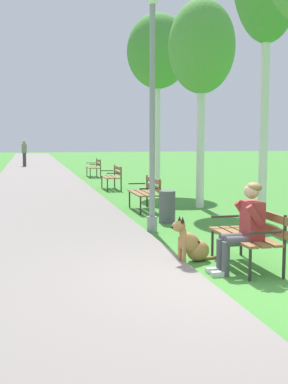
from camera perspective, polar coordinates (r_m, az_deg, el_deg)
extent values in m
plane|color=#478E38|center=(6.69, 10.19, -10.02)|extent=(120.00, 120.00, 0.00)
cube|color=gray|center=(29.97, -12.08, 2.50)|extent=(3.67, 60.00, 0.04)
cube|color=olive|center=(7.32, 9.82, -4.99)|extent=(0.14, 1.50, 0.04)
cube|color=olive|center=(7.39, 11.08, -4.91)|extent=(0.14, 1.50, 0.04)
cube|color=olive|center=(7.46, 12.31, -4.83)|extent=(0.14, 1.50, 0.04)
cube|color=olive|center=(7.48, 13.07, -3.73)|extent=(0.04, 1.50, 0.11)
cube|color=olive|center=(7.45, 13.10, -2.36)|extent=(0.04, 1.50, 0.11)
cylinder|color=#2D2B28|center=(7.98, 7.72, -5.67)|extent=(0.04, 0.04, 0.45)
cylinder|color=#2D2B28|center=(8.13, 10.92, -4.08)|extent=(0.04, 0.04, 0.85)
cube|color=#2D2B28|center=(7.98, 9.10, -2.74)|extent=(0.45, 0.04, 0.03)
cylinder|color=#2D2B28|center=(6.74, 11.86, -7.95)|extent=(0.04, 0.04, 0.45)
cylinder|color=#2D2B28|center=(6.91, 15.54, -6.00)|extent=(0.04, 0.04, 0.85)
cube|color=#2D2B28|center=(6.74, 13.49, -4.47)|extent=(0.45, 0.04, 0.03)
cube|color=olive|center=(12.83, -0.94, -0.13)|extent=(0.14, 1.50, 0.04)
cube|color=olive|center=(12.87, -0.18, -0.12)|extent=(0.14, 1.50, 0.04)
cube|color=olive|center=(12.91, 0.58, -0.10)|extent=(0.14, 1.50, 0.04)
cube|color=olive|center=(12.92, 1.03, 0.53)|extent=(0.04, 1.50, 0.11)
cube|color=olive|center=(12.90, 1.04, 1.33)|extent=(0.04, 1.50, 0.11)
cylinder|color=#2D2B28|center=(13.52, -1.64, -0.77)|extent=(0.04, 0.04, 0.45)
cylinder|color=#2D2B28|center=(13.60, 0.34, 0.12)|extent=(0.04, 0.04, 0.85)
cube|color=#2D2B28|center=(13.52, -0.82, 0.95)|extent=(0.45, 0.04, 0.03)
cylinder|color=#2D2B28|center=(12.18, -0.39, -1.53)|extent=(0.04, 0.04, 0.45)
cylinder|color=#2D2B28|center=(12.27, 1.80, -0.54)|extent=(0.04, 0.04, 0.85)
cube|color=#2D2B28|center=(12.18, 0.53, 0.38)|extent=(0.45, 0.04, 0.03)
cube|color=olive|center=(18.18, -4.40, 1.70)|extent=(0.14, 1.50, 0.04)
cube|color=olive|center=(18.20, -3.85, 1.71)|extent=(0.14, 1.50, 0.04)
cube|color=olive|center=(18.23, -3.31, 1.72)|extent=(0.14, 1.50, 0.04)
cube|color=olive|center=(18.24, -2.98, 2.16)|extent=(0.04, 1.50, 0.11)
cube|color=olive|center=(18.23, -2.99, 2.73)|extent=(0.04, 1.50, 0.11)
cylinder|color=#2D2B28|center=(18.87, -4.77, 1.17)|extent=(0.04, 0.04, 0.45)
cylinder|color=#2D2B28|center=(18.93, -3.34, 1.80)|extent=(0.04, 0.04, 0.85)
cube|color=#2D2B28|center=(18.87, -4.18, 2.41)|extent=(0.45, 0.04, 0.03)
cylinder|color=#2D2B28|center=(17.51, -4.14, 0.79)|extent=(0.04, 0.04, 0.45)
cylinder|color=#2D2B28|center=(17.57, -2.60, 1.47)|extent=(0.04, 0.04, 0.85)
cube|color=#2D2B28|center=(17.51, -3.50, 2.12)|extent=(0.45, 0.04, 0.03)
cube|color=olive|center=(24.08, -6.22, 2.76)|extent=(0.14, 1.50, 0.04)
cube|color=olive|center=(24.10, -5.80, 2.77)|extent=(0.14, 1.50, 0.04)
cube|color=olive|center=(24.13, -5.39, 2.78)|extent=(0.14, 1.50, 0.04)
cube|color=olive|center=(24.13, -5.15, 3.11)|extent=(0.04, 1.50, 0.11)
cube|color=olive|center=(24.12, -5.15, 3.54)|extent=(0.04, 1.50, 0.11)
cylinder|color=#2D2B28|center=(24.78, -6.45, 2.33)|extent=(0.04, 0.04, 0.45)
cylinder|color=#2D2B28|center=(24.82, -5.36, 2.81)|extent=(0.04, 0.04, 0.85)
cube|color=#2D2B28|center=(24.78, -6.00, 3.28)|extent=(0.45, 0.04, 0.03)
cylinder|color=#2D2B28|center=(23.41, -6.08, 2.12)|extent=(0.04, 0.04, 0.45)
cylinder|color=#2D2B28|center=(23.46, -4.92, 2.63)|extent=(0.04, 0.04, 0.85)
cube|color=#2D2B28|center=(23.41, -5.60, 3.12)|extent=(0.45, 0.04, 0.03)
cylinder|color=#4C4C51|center=(7.12, 10.18, -5.14)|extent=(0.42, 0.14, 0.14)
cylinder|color=#4C4C51|center=(7.10, 8.57, -7.10)|extent=(0.11, 0.11, 0.47)
cube|color=silver|center=(7.12, 7.93, -8.71)|extent=(0.24, 0.09, 0.07)
cylinder|color=#4C4C51|center=(6.94, 10.82, -5.44)|extent=(0.42, 0.14, 0.14)
cylinder|color=#4C4C51|center=(6.92, 9.17, -7.46)|extent=(0.11, 0.11, 0.47)
cube|color=silver|center=(6.94, 8.53, -9.11)|extent=(0.24, 0.09, 0.07)
cube|color=maroon|center=(7.07, 12.10, -3.12)|extent=(0.22, 0.36, 0.52)
cylinder|color=maroon|center=(7.21, 11.02, -2.11)|extent=(0.25, 0.09, 0.30)
cylinder|color=maroon|center=(6.85, 12.37, -2.57)|extent=(0.25, 0.09, 0.30)
sphere|color=tan|center=(7.01, 12.03, 0.10)|extent=(0.21, 0.21, 0.21)
ellipsoid|color=olive|center=(7.02, 12.26, 0.51)|extent=(0.22, 0.23, 0.14)
ellipsoid|color=#B27F47|center=(7.70, 6.09, -6.58)|extent=(0.42, 0.36, 0.32)
ellipsoid|color=#B27F47|center=(7.60, 5.15, -5.78)|extent=(0.54, 0.33, 0.48)
ellipsoid|color=black|center=(7.62, 5.47, -5.47)|extent=(0.39, 0.27, 0.27)
cylinder|color=#B27F47|center=(7.60, 4.06, -6.50)|extent=(0.06, 0.06, 0.38)
cylinder|color=#B27F47|center=(7.50, 4.53, -6.68)|extent=(0.06, 0.06, 0.38)
cylinder|color=#B27F47|center=(7.51, 4.44, -4.79)|extent=(0.15, 0.19, 0.19)
ellipsoid|color=#B27F47|center=(7.45, 3.92, -3.86)|extent=(0.25, 0.19, 0.16)
cone|color=black|center=(7.40, 3.25, -4.00)|extent=(0.12, 0.11, 0.09)
cone|color=black|center=(7.49, 4.02, -3.03)|extent=(0.06, 0.06, 0.09)
cone|color=black|center=(7.41, 4.37, -3.13)|extent=(0.06, 0.06, 0.09)
cylinder|color=#B27F47|center=(7.84, 7.32, -7.38)|extent=(0.28, 0.11, 0.04)
cylinder|color=gray|center=(10.04, 0.92, -3.62)|extent=(0.20, 0.20, 0.30)
cylinder|color=gray|center=(9.90, 0.94, 8.13)|extent=(0.11, 0.11, 4.39)
cylinder|color=silver|center=(10.43, 13.36, 7.49)|extent=(0.17, 0.17, 4.25)
cylinder|color=silver|center=(13.46, 6.39, 5.61)|extent=(0.21, 0.21, 3.47)
ellipsoid|color=#569E42|center=(13.66, 6.51, 15.97)|extent=(1.71, 1.83, 2.40)
cylinder|color=silver|center=(17.52, 1.58, 6.64)|extent=(0.16, 0.16, 4.01)
ellipsoid|color=#4C933D|center=(17.76, 1.60, 15.59)|extent=(2.12, 2.22, 2.51)
cylinder|color=#515156|center=(11.05, 2.62, -1.68)|extent=(0.36, 0.36, 0.70)
cylinder|color=#383842|center=(33.30, -13.32, 3.54)|extent=(0.22, 0.22, 0.88)
cube|color=#6B7F5B|center=(33.28, -13.35, 4.78)|extent=(0.32, 0.20, 0.56)
sphere|color=#A37556|center=(33.27, -13.36, 5.45)|extent=(0.20, 0.20, 0.20)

